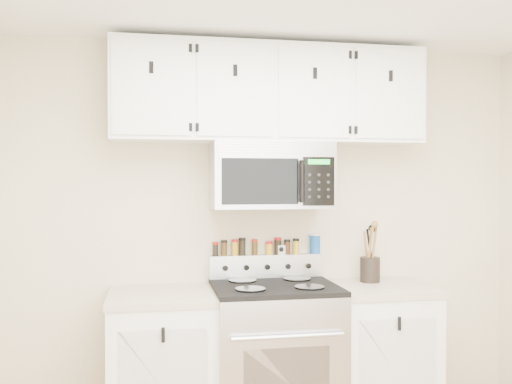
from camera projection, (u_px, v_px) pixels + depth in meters
The scene contains 18 objects.
back_wall at pixel (265, 232), 3.84m from camera, with size 3.50×0.01×2.50m, color #C6B394.
range at pixel (275, 359), 3.54m from camera, with size 0.76×0.65×1.10m.
base_cabinet_left at pixel (162, 368), 3.44m from camera, with size 0.64×0.62×0.92m.
base_cabinet_right at pixel (378, 356), 3.69m from camera, with size 0.64×0.62×0.92m.
microwave at pixel (271, 175), 3.64m from camera, with size 0.76×0.44×0.42m.
upper_cabinets at pixel (270, 94), 3.66m from camera, with size 2.00×0.35×0.62m.
utensil_crock at pixel (370, 267), 3.79m from camera, with size 0.13×0.13×0.39m.
kitchen_timer at pixel (280, 250), 3.82m from camera, with size 0.05×0.04×0.06m, color silver.
salt_canister at pixel (315, 244), 3.87m from camera, with size 0.07×0.07×0.13m.
spice_jar_0 at pixel (215, 249), 3.74m from camera, with size 0.04×0.04×0.09m.
spice_jar_1 at pixel (224, 248), 3.75m from camera, with size 0.04×0.04×0.10m.
spice_jar_2 at pixel (235, 247), 3.77m from camera, with size 0.04×0.04×0.10m.
spice_jar_3 at pixel (242, 246), 3.78m from camera, with size 0.05×0.05×0.12m.
spice_jar_4 at pixel (255, 247), 3.79m from camera, with size 0.04×0.04×0.10m.
spice_jar_5 at pixel (269, 248), 3.81m from camera, with size 0.05×0.05×0.09m.
spice_jar_6 at pixel (278, 246), 3.82m from camera, with size 0.05×0.05×0.11m.
spice_jar_7 at pixel (287, 247), 3.83m from camera, with size 0.04×0.04×0.10m.
spice_jar_8 at pixel (296, 246), 3.84m from camera, with size 0.04×0.04×0.10m.
Camera 1 is at (-0.75, -2.01, 1.59)m, focal length 40.00 mm.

